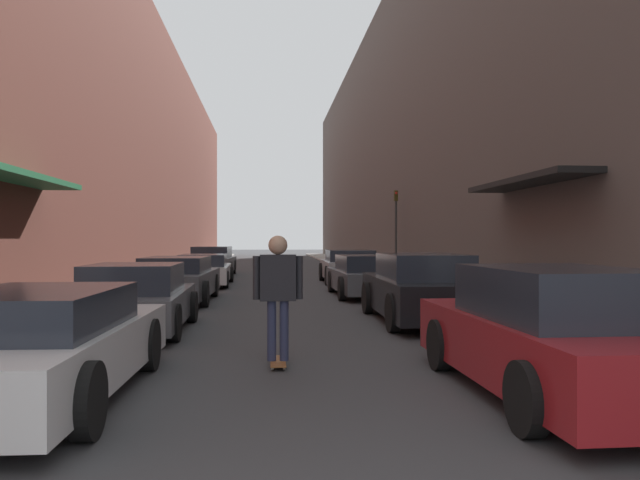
# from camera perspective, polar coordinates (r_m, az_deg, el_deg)

# --- Properties ---
(ground) EXTENTS (141.94, 141.94, 0.00)m
(ground) POSITION_cam_1_polar(r_m,az_deg,el_deg) (27.31, -4.19, -3.45)
(ground) COLOR #38383A
(curb_strip_left) EXTENTS (1.80, 64.52, 0.12)m
(curb_strip_left) POSITION_cam_1_polar(r_m,az_deg,el_deg) (34.03, -12.22, -2.65)
(curb_strip_left) COLOR #A3A099
(curb_strip_left) RESTS_ON ground
(curb_strip_right) EXTENTS (1.80, 64.52, 0.12)m
(curb_strip_right) POSITION_cam_1_polar(r_m,az_deg,el_deg) (34.11, 3.58, -2.64)
(curb_strip_right) COLOR #A3A099
(curb_strip_right) RESTS_ON ground
(building_row_left) EXTENTS (4.90, 64.52, 12.68)m
(building_row_left) POSITION_cam_1_polar(r_m,az_deg,el_deg) (34.79, -17.01, 7.77)
(building_row_left) COLOR brown
(building_row_left) RESTS_ON ground
(building_row_right) EXTENTS (4.90, 64.52, 14.06)m
(building_row_right) POSITION_cam_1_polar(r_m,az_deg,el_deg) (35.02, 8.34, 8.87)
(building_row_right) COLOR #564C47
(building_row_right) RESTS_ON ground
(parked_car_left_0) EXTENTS (1.85, 4.51, 1.18)m
(parked_car_left_0) POSITION_cam_1_polar(r_m,az_deg,el_deg) (7.18, -24.07, -8.80)
(parked_car_left_0) COLOR silver
(parked_car_left_0) RESTS_ON ground
(parked_car_left_1) EXTENTS (1.89, 3.96, 1.24)m
(parked_car_left_1) POSITION_cam_1_polar(r_m,az_deg,el_deg) (11.83, -16.47, -5.23)
(parked_car_left_1) COLOR #515459
(parked_car_left_1) RESTS_ON ground
(parked_car_left_2) EXTENTS (1.91, 4.72, 1.21)m
(parked_car_left_2) POSITION_cam_1_polar(r_m,az_deg,el_deg) (17.18, -12.91, -3.54)
(parked_car_left_2) COLOR #515459
(parked_car_left_2) RESTS_ON ground
(parked_car_left_3) EXTENTS (1.96, 4.80, 1.14)m
(parked_car_left_3) POSITION_cam_1_polar(r_m,az_deg,el_deg) (23.06, -10.58, -2.72)
(parked_car_left_3) COLOR silver
(parked_car_left_3) RESTS_ON ground
(parked_car_left_4) EXTENTS (1.96, 4.81, 1.34)m
(parked_car_left_4) POSITION_cam_1_polar(r_m,az_deg,el_deg) (29.12, -9.80, -1.95)
(parked_car_left_4) COLOR #515459
(parked_car_left_4) RESTS_ON ground
(parked_car_right_0) EXTENTS (1.85, 4.39, 1.39)m
(parked_car_right_0) POSITION_cam_1_polar(r_m,az_deg,el_deg) (7.20, 20.43, -8.13)
(parked_car_right_0) COLOR maroon
(parked_car_right_0) RESTS_ON ground
(parked_car_right_1) EXTENTS (1.87, 4.65, 1.39)m
(parked_car_right_1) POSITION_cam_1_polar(r_m,az_deg,el_deg) (12.89, 9.17, -4.43)
(parked_car_right_1) COLOR black
(parked_car_right_1) RESTS_ON ground
(parked_car_right_2) EXTENTS (2.05, 4.59, 1.22)m
(parked_car_right_2) POSITION_cam_1_polar(r_m,az_deg,el_deg) (18.52, 4.40, -3.30)
(parked_car_right_2) COLOR #515459
(parked_car_right_2) RESTS_ON ground
(parked_car_right_3) EXTENTS (2.08, 4.18, 1.27)m
(parked_car_right_3) POSITION_cam_1_polar(r_m,az_deg,el_deg) (24.03, 2.69, -2.44)
(parked_car_right_3) COLOR #B7B7BC
(parked_car_right_3) RESTS_ON ground
(skateboarder) EXTENTS (0.67, 0.78, 1.74)m
(skateboarder) POSITION_cam_1_polar(r_m,az_deg,el_deg) (8.32, -3.87, -4.19)
(skateboarder) COLOR brown
(skateboarder) RESTS_ON ground
(traffic_light) EXTENTS (0.16, 0.22, 3.65)m
(traffic_light) POSITION_cam_1_polar(r_m,az_deg,el_deg) (26.95, 6.95, 1.53)
(traffic_light) COLOR #2D2D2D
(traffic_light) RESTS_ON curb_strip_right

